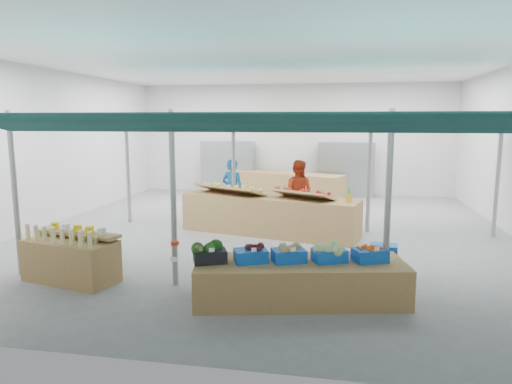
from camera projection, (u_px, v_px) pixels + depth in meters
floor at (268, 232)px, 11.63m from camera, size 13.00×13.00×0.00m
hall at (276, 127)px, 12.62m from camera, size 13.00×13.00×13.00m
pole_grid at (291, 169)px, 9.52m from camera, size 10.00×4.60×3.00m
awnings at (291, 122)px, 9.36m from camera, size 9.50×7.08×0.30m
back_shelving_left at (228, 168)px, 17.75m from camera, size 2.00×0.50×2.00m
back_shelving_right at (346, 170)px, 16.96m from camera, size 2.00×0.50×2.00m
bottle_shelf at (72, 258)px, 8.07m from camera, size 1.79×1.35×1.02m
veg_counter at (300, 281)px, 7.17m from camera, size 3.42×1.72×0.64m
fruit_counter at (269, 215)px, 11.40m from camera, size 4.56×2.06×0.95m
far_counter at (276, 184)px, 16.98m from camera, size 5.13×2.91×0.92m
crate_stack at (383, 260)px, 8.36m from camera, size 0.51×0.38×0.58m
vendor_left at (233, 191)px, 12.62m from camera, size 0.73×0.56×1.78m
vendor_right at (298, 193)px, 12.30m from camera, size 1.00×0.85×1.78m
crate_broccoli at (210, 252)px, 7.06m from camera, size 0.60×0.52×0.35m
crate_beets at (251, 254)px, 7.08m from camera, size 0.60×0.52×0.29m
crate_celeriac at (289, 253)px, 7.09m from camera, size 0.60×0.52×0.31m
crate_cabbage at (329, 252)px, 7.11m from camera, size 0.60×0.52×0.35m
crate_carrots at (370, 254)px, 7.13m from camera, size 0.60×0.52×0.29m
sparrow at (200, 249)px, 6.94m from camera, size 0.12×0.09×0.11m
pole_ribbon at (175, 245)px, 6.45m from camera, size 0.12×0.12×0.28m
apple_heap_yellow at (230, 188)px, 11.63m from camera, size 2.01×1.48×0.27m
apple_heap_red at (303, 193)px, 10.85m from camera, size 1.65×1.30×0.27m
pineapple at (349, 195)px, 10.41m from camera, size 0.14×0.14×0.39m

